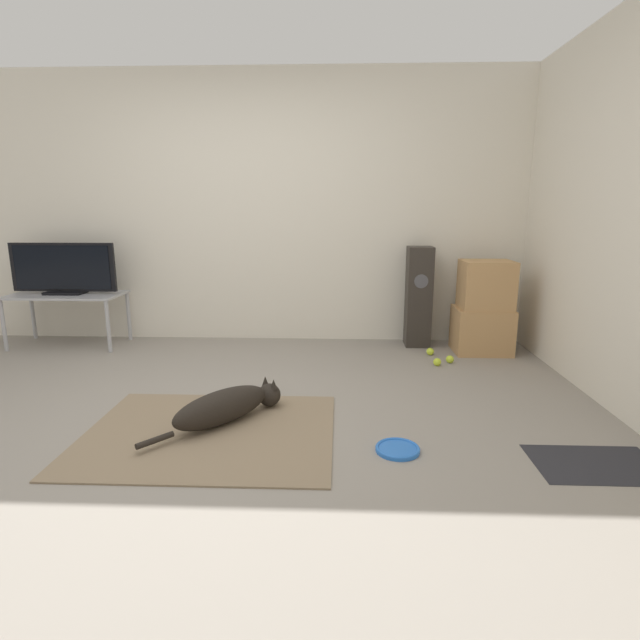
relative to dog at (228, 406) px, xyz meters
The scene contains 14 objects.
ground_plane 0.18m from the dog, 164.28° to the right, with size 12.00×12.00×0.00m, color gray.
wall_back 2.37m from the dog, 93.82° to the left, with size 8.00×0.06×2.55m.
area_rug 0.20m from the dog, 118.41° to the right, with size 1.45×1.16×0.01m.
dog is the anchor object (origin of this frame).
frisbee 1.06m from the dog, 18.10° to the right, with size 0.24×0.24×0.03m.
cardboard_box_lower 2.56m from the dog, 39.58° to the left, with size 0.49×0.41×0.41m.
cardboard_box_upper 2.61m from the dog, 39.28° to the left, with size 0.44×0.36×0.43m.
floor_speaker 2.35m from the dog, 52.22° to the left, with size 0.23×0.24×0.94m.
tv_stand 2.58m from the dog, 138.15° to the left, with size 1.03×0.51×0.50m.
tv 2.63m from the dog, 138.10° to the left, with size 0.98×0.20×0.48m.
tennis_ball_by_boxes 2.12m from the dog, 45.14° to the left, with size 0.07×0.07×0.07m.
tennis_ball_near_speaker 1.91m from the dog, 38.49° to the left, with size 0.07×0.07×0.07m.
tennis_ball_loose_on_carpet 2.06m from the dog, 38.17° to the left, with size 0.07×0.07×0.07m.
door_mat 2.06m from the dog, 12.19° to the right, with size 0.64×0.41×0.01m.
Camera 1 is at (0.81, -2.79, 1.29)m, focal length 28.00 mm.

